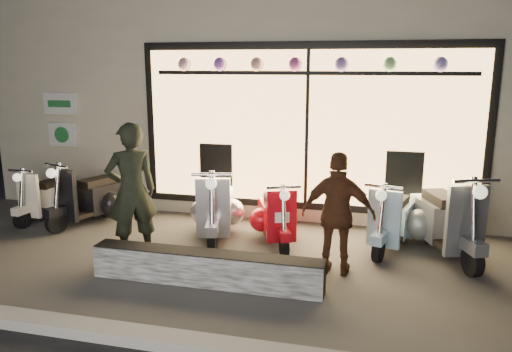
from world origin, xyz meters
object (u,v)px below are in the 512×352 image
Objects in this scene: scooter_silver at (217,208)px; scooter_red at (275,216)px; man at (132,191)px; woman at (338,214)px; graffiti_barrier at (206,268)px.

scooter_silver is 1.18× the size of scooter_red.
woman is at bearing 142.14° from man.
scooter_silver is at bearing -25.39° from woman.
scooter_red is 0.70× the size of man.
man reaches higher than graffiti_barrier.
scooter_silver is 0.90m from scooter_red.
man is at bearing 4.65° from woman.
graffiti_barrier is at bearing -127.70° from scooter_red.
scooter_red is 0.83× the size of woman.
graffiti_barrier is 1.76m from scooter_red.
graffiti_barrier is 2.18× the size of scooter_red.
graffiti_barrier is 1.54m from man.
scooter_silver reaches higher than scooter_red.
woman reaches higher than scooter_silver.
graffiti_barrier is 1.76m from scooter_silver.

